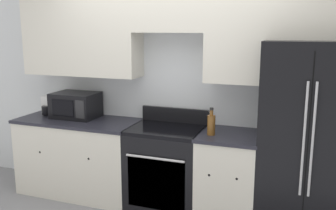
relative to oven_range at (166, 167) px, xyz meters
The scene contains 8 objects.
wall_back 1.13m from the oven_range, 85.59° to the left, with size 8.00×0.39×2.60m.
lower_cabinets_left 1.10m from the oven_range, behind, with size 1.44×0.64×0.90m.
lower_cabinets_right 0.68m from the oven_range, ahead, with size 0.61×0.64×0.90m.
oven_range is the anchor object (origin of this frame).
refrigerator 1.48m from the oven_range, ahead, with size 0.87×0.71×1.83m.
microwave 1.32m from the oven_range, behind, with size 0.52×0.39×0.30m.
bottle 0.76m from the oven_range, 10.12° to the right, with size 0.08×0.08×0.27m.
electric_kettle 1.67m from the oven_range, behind, with size 0.17×0.28×0.23m.
Camera 1 is at (1.32, -3.29, 1.94)m, focal length 40.00 mm.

